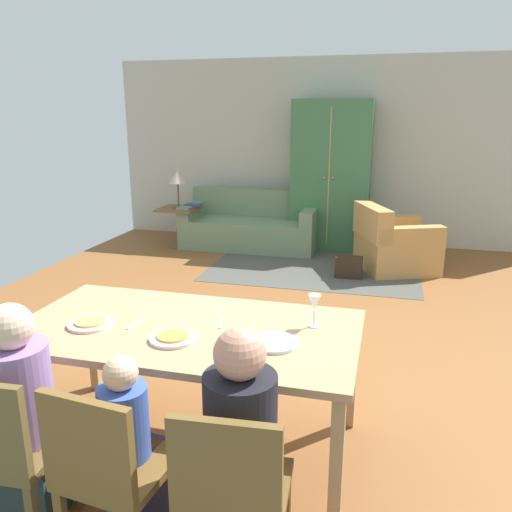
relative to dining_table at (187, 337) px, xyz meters
name	(u,v)px	position (x,y,z in m)	size (l,w,h in m)	color
ground_plane	(282,324)	(0.15, 1.93, -0.70)	(6.59, 6.70, 0.02)	brown
back_wall	(330,152)	(0.15, 5.33, 0.66)	(6.59, 0.10, 2.70)	#BAB4A3
dining_table	(187,337)	(0.00, 0.00, 0.00)	(1.91, 1.00, 0.76)	tan
plate_near_man	(91,324)	(-0.52, -0.12, 0.07)	(0.25, 0.25, 0.02)	silver
pizza_near_man	(90,321)	(-0.52, -0.12, 0.09)	(0.17, 0.17, 0.01)	#E1A552
plate_near_child	(173,338)	(0.00, -0.18, 0.07)	(0.25, 0.25, 0.02)	silver
pizza_near_child	(173,336)	(0.00, -0.18, 0.09)	(0.17, 0.17, 0.01)	gold
plate_near_woman	(274,343)	(0.52, -0.10, 0.07)	(0.25, 0.25, 0.02)	silver
wine_glass	(314,304)	(0.69, 0.18, 0.20)	(0.07, 0.07, 0.19)	silver
fork	(135,324)	(-0.29, -0.05, 0.07)	(0.02, 0.15, 0.01)	silver
knife	(221,322)	(0.17, 0.10, 0.07)	(0.01, 0.17, 0.01)	silver
dining_chair_man	(3,447)	(-0.52, -0.86, -0.20)	(0.45, 0.45, 0.87)	brown
person_man	(28,421)	(-0.53, -0.69, -0.18)	(0.30, 0.41, 1.11)	#2A4044
dining_chair_child	(108,467)	(-0.01, -0.86, -0.20)	(0.46, 0.46, 0.87)	brown
person_child	(131,454)	(0.00, -0.69, -0.26)	(0.22, 0.30, 0.92)	#333658
dining_chair_woman	(232,490)	(0.53, -0.86, -0.20)	(0.45, 0.45, 0.87)	brown
person_woman	(242,457)	(0.52, -0.69, -0.18)	(0.30, 0.41, 1.11)	#2D3441
area_rug	(314,267)	(0.18, 3.80, -0.69)	(2.60, 1.80, 0.01)	#494943
couch	(251,227)	(-0.89, 4.66, -0.39)	(1.94, 0.86, 0.82)	slate
armchair	(393,245)	(1.14, 3.98, -0.38)	(1.12, 1.12, 0.82)	#BD884A
armoire	(331,176)	(0.23, 4.94, 0.36)	(1.10, 0.59, 2.10)	#396C43
side_table	(179,221)	(-1.91, 4.40, -0.32)	(0.56, 0.56, 0.58)	brown
table_lamp	(178,178)	(-1.91, 4.40, 0.31)	(0.26, 0.26, 0.54)	#494B33
book_lower	(189,208)	(-1.73, 4.35, -0.10)	(0.22, 0.16, 0.03)	maroon
book_upper	(193,205)	(-1.71, 4.44, -0.07)	(0.22, 0.16, 0.03)	navy
handbag	(349,267)	(0.64, 3.50, -0.56)	(0.32, 0.16, 0.26)	#2E2117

